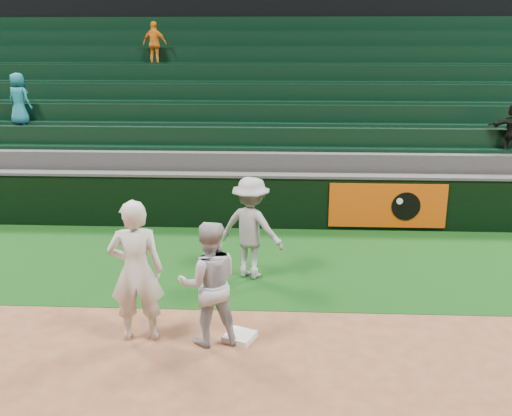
% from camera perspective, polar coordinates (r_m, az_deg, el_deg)
% --- Properties ---
extents(ground, '(70.00, 70.00, 0.00)m').
position_cam_1_polar(ground, '(8.43, -2.10, -12.97)').
color(ground, brown).
rests_on(ground, ground).
extents(foul_grass, '(36.00, 4.20, 0.01)m').
position_cam_1_polar(foul_grass, '(11.13, -0.81, -5.38)').
color(foul_grass, '#0C330E').
rests_on(foul_grass, ground).
extents(first_base, '(0.51, 0.51, 0.09)m').
position_cam_1_polar(first_base, '(8.40, -1.63, -12.74)').
color(first_base, white).
rests_on(first_base, ground).
extents(first_baseman, '(0.82, 0.60, 2.07)m').
position_cam_1_polar(first_baseman, '(8.18, -11.90, -6.21)').
color(first_baseman, silver).
rests_on(first_baseman, ground).
extents(baserunner, '(0.99, 0.84, 1.79)m').
position_cam_1_polar(baserunner, '(8.00, -4.71, -7.51)').
color(baserunner, '#ACAFB7').
rests_on(baserunner, ground).
extents(base_coach, '(1.36, 1.10, 1.84)m').
position_cam_1_polar(base_coach, '(10.15, -0.49, -2.01)').
color(base_coach, '#9496A0').
rests_on(base_coach, foul_grass).
extents(field_wall, '(36.00, 0.45, 1.25)m').
position_cam_1_polar(field_wall, '(13.01, -0.11, 0.78)').
color(field_wall, black).
rests_on(field_wall, ground).
extents(stadium_seating, '(36.00, 5.95, 4.85)m').
position_cam_1_polar(stadium_seating, '(16.48, 0.45, 7.89)').
color(stadium_seating, '#373639').
rests_on(stadium_seating, ground).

